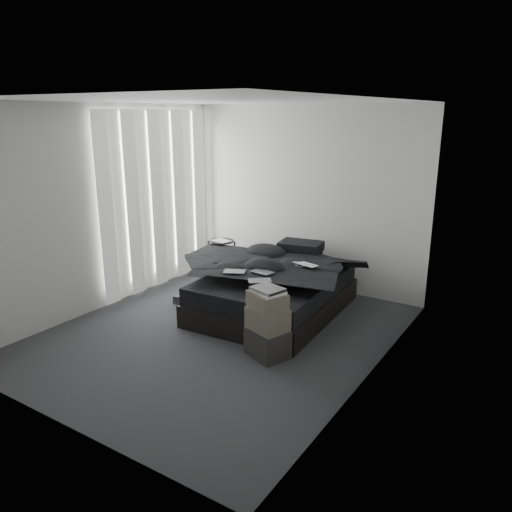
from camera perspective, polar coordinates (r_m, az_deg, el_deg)
The scene contains 25 objects.
floor at distance 5.89m, azimuth -4.25°, elevation -8.86°, with size 3.60×4.20×0.01m, color #2F2F32.
ceiling at distance 5.34m, azimuth -4.85°, elevation 17.31°, with size 3.60×4.20×0.01m, color white.
wall_back at distance 7.22m, azimuth 5.61°, elevation 6.62°, with size 3.60×0.01×2.60m, color silver.
wall_front at distance 4.06m, azimuth -22.66°, elevation -2.15°, with size 3.60×0.01×2.60m, color silver.
wall_left at distance 6.69m, azimuth -16.98°, elevation 5.24°, with size 0.01×4.20×2.60m, color silver.
wall_right at distance 4.64m, azimuth 13.52°, elevation 0.87°, with size 0.01×4.20×2.60m, color silver.
window_left at distance 7.28m, azimuth -11.54°, elevation 6.84°, with size 0.02×2.00×2.30m, color white.
curtain_left at distance 7.25m, azimuth -11.22°, elevation 6.27°, with size 0.06×2.12×2.48m, color white.
bed at distance 6.45m, azimuth 2.01°, elevation -5.22°, with size 1.54×2.03×0.28m, color black.
mattress at distance 6.36m, azimuth 2.03°, elevation -3.15°, with size 1.48×1.97×0.22m, color black.
duvet at distance 6.25m, azimuth 1.84°, elevation -1.32°, with size 1.50×1.74×0.24m, color black.
pillow_lower at distance 7.01m, azimuth 4.66°, elevation 0.16°, with size 0.61×0.41×0.14m, color black.
pillow_upper at distance 6.93m, azimuth 5.13°, elevation 1.10°, with size 0.57×0.39×0.13m, color black.
laptop at distance 6.14m, azimuth 5.38°, elevation -0.42°, with size 0.33×0.21×0.03m, color silver.
comic_a at distance 5.92m, azimuth -2.48°, elevation -1.09°, with size 0.26×0.17×0.01m, color black.
comic_b at distance 5.90m, azimuth 0.72°, elevation -1.08°, with size 0.26×0.17×0.01m, color black.
comic_c at distance 5.59m, azimuth 0.42°, elevation -2.00°, with size 0.26×0.17×0.01m, color black.
side_stand at distance 7.42m, azimuth -3.91°, elevation -0.77°, with size 0.36×0.36×0.66m, color black.
papers at distance 7.32m, azimuth -3.98°, elevation 1.73°, with size 0.26×0.19×0.01m, color white.
floor_books at distance 6.84m, azimuth -8.68°, elevation -4.83°, with size 0.12×0.17×0.12m, color black.
box_lower at distance 5.32m, azimuth 1.33°, elevation -9.84°, with size 0.42×0.33×0.31m, color black.
box_mid at distance 5.20m, azimuth 1.33°, elevation -7.19°, with size 0.39×0.31×0.24m, color #575345.
box_upper at distance 5.14m, azimuth 1.31°, elevation -5.05°, with size 0.37×0.30×0.16m, color #575345.
art_book_white at distance 5.10m, azimuth 1.37°, elevation -4.06°, with size 0.32×0.25×0.03m, color silver.
art_book_snake at distance 5.08m, azimuth 1.35°, elevation -3.79°, with size 0.31×0.25×0.03m, color silver.
Camera 1 is at (3.23, -4.25, 2.49)m, focal length 35.00 mm.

